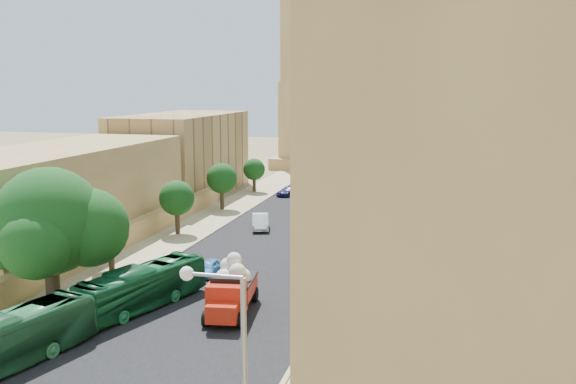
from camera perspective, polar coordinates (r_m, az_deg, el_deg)
The scene contains 35 objects.
ground at distance 35.37m, azimuth -10.64°, elevation -13.34°, with size 260.00×260.00×0.00m, color olive.
road_surface at distance 62.60m, azimuth 0.90°, elevation -3.01°, with size 14.00×140.00×0.01m, color black.
sidewalk_east at distance 61.18m, azimuth 9.60°, elevation -3.45°, with size 5.00×140.00×0.01m, color tan.
sidewalk_west at distance 65.38m, azimuth -7.24°, elevation -2.54°, with size 5.00×140.00×0.01m, color tan.
kerb_east at distance 61.41m, azimuth 7.28°, elevation -3.29°, with size 0.25×140.00×0.12m, color tan.
kerb_west at distance 64.51m, azimuth -5.17°, elevation -2.62°, with size 0.25×140.00×0.12m, color tan.
townhouse_a at distance 27.52m, azimuth 17.84°, elevation -6.22°, with size 9.00×14.00×16.40m.
townhouse_b at distance 41.30m, azimuth 16.60°, elevation -2.01°, with size 9.00×14.00×14.90m.
townhouse_c at distance 54.92m, azimuth 16.11°, elevation 2.14°, with size 9.00×14.00×17.40m.
townhouse_d at distance 68.91m, azimuth 15.72°, elevation 2.98°, with size 9.00×14.00×15.90m.
corner_block at distance 14.42m, azimuth 23.75°, elevation -14.91°, with size 9.20×10.20×15.70m.
west_wall at distance 57.55m, azimuth -13.68°, elevation -3.51°, with size 1.00×40.00×1.80m, color tan.
west_building_low at distance 58.01m, azimuth -19.55°, elevation -0.36°, with size 10.00×28.00×8.40m, color #9C7744.
west_building_mid at distance 80.59m, azimuth -9.34°, elevation 3.30°, with size 10.00×22.00×10.00m, color tan.
church at distance 109.06m, azimuth 6.83°, elevation 7.36°, with size 28.00×22.50×36.30m.
ficus_tree at distance 41.72m, azimuth -20.38°, elevation -2.78°, with size 8.76×8.06×8.76m.
street_tree_a at distance 49.11m, azimuth -15.52°, elevation -3.50°, with size 2.77×2.77×4.27m.
street_tree_b at distance 59.50m, azimuth -9.86°, elevation -0.55°, with size 3.24×3.24×4.98m.
street_tree_c at distance 70.47m, azimuth -5.91°, elevation 1.20°, with size 3.33×3.33×5.13m.
street_tree_d at distance 81.81m, azimuth -3.03°, elevation 2.00°, with size 2.79×2.79×4.29m.
streetlamp at distance 20.41m, azimuth -5.24°, elevation -15.04°, with size 2.11×0.44×8.22m.
red_truck at distance 39.04m, azimuth -5.06°, elevation -8.53°, with size 3.12×6.31×3.55m.
olive_pickup at distance 51.92m, azimuth 5.30°, elevation -4.51°, with size 4.09×5.69×2.16m.
bus_green_south at distance 34.65m, azimuth -23.90°, elevation -12.08°, with size 2.31×9.87×2.75m, color #1F5732.
bus_green_north at distance 40.83m, azimuth -12.87°, elevation -8.25°, with size 2.24×9.58×2.67m, color #13582D.
bus_red_east at distance 47.62m, azimuth 4.65°, elevation -5.39°, with size 2.33×9.97×2.78m, color #941203.
bus_cream_east at distance 63.63m, azimuth 7.13°, elevation -1.63°, with size 2.29×9.79×2.73m, color beige.
car_blue_a at distance 47.05m, azimuth -7.07°, elevation -6.69°, with size 1.28×3.17×1.08m, color #418DD2.
car_white_a at distance 61.13m, azimuth -2.48°, elevation -2.65°, with size 1.52×4.35×1.43m, color silver.
car_cream at distance 60.23m, azimuth 3.45°, elevation -2.92°, with size 2.11×4.59×1.27m, color #C6B391.
car_dkblue at distance 79.20m, azimuth 0.08°, elevation 0.09°, with size 1.63×4.00×1.16m, color #141249.
car_white_b at distance 67.62m, azimuth 2.56°, elevation -1.51°, with size 1.53×3.81×1.30m, color white.
car_blue_b at distance 91.82m, azimuth 2.55°, elevation 1.39°, with size 1.19×3.40×1.12m, color #3D65B8.
pedestrian_a at distance 35.96m, azimuth 4.57°, elevation -11.51°, with size 0.55×0.36×1.51m, color #26232B.
pedestrian_c at distance 46.11m, azimuth 9.93°, elevation -6.66°, with size 1.04×0.43×1.77m, color #36343F.
Camera 1 is at (13.98, -29.46, 13.70)m, focal length 40.00 mm.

